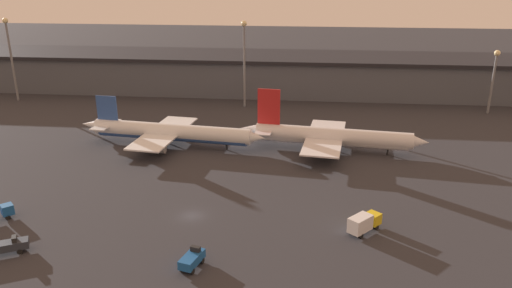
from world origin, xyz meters
TOP-DOWN VIEW (x-y plane):
  - ground at (0.00, 0.00)m, footprint 600.00×600.00m
  - terminal_building at (0.00, 96.65)m, footprint 254.61×26.89m
  - airplane_0 at (-13.86, 36.76)m, footprint 49.21×28.08m
  - airplane_1 at (26.51, 37.23)m, footprint 46.38×28.26m
  - service_vehicle_0 at (30.75, -2.84)m, footprint 6.36×6.69m
  - service_vehicle_1 at (-27.06, -15.76)m, footprint 8.04×5.55m
  - service_vehicle_2 at (3.75, -16.15)m, footprint 3.47×5.30m
  - lamp_post_0 at (-77.29, 75.54)m, footprint 1.80×1.80m
  - lamp_post_1 at (0.42, 75.54)m, footprint 1.80×1.80m
  - lamp_post_2 at (76.60, 75.54)m, footprint 1.80×1.80m

SIDE VIEW (x-z plane):
  - ground at x=0.00m, z-range 0.00..0.00m
  - service_vehicle_1 at x=-27.06m, z-range -0.07..2.75m
  - service_vehicle_2 at x=3.75m, z-range -0.08..2.84m
  - service_vehicle_0 at x=30.75m, z-range 0.20..3.56m
  - airplane_0 at x=-13.86m, z-range -2.51..9.56m
  - airplane_1 at x=26.51m, z-range -3.77..11.01m
  - terminal_building at x=0.00m, z-range 0.04..13.36m
  - lamp_post_2 at x=76.60m, z-range 3.07..22.59m
  - lamp_post_1 at x=0.42m, z-range 3.51..30.83m
  - lamp_post_0 at x=-77.29m, z-range 3.52..30.90m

